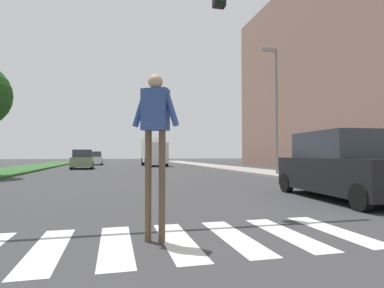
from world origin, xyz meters
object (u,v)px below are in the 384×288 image
(pedestrian_performer, at_px, (155,130))
(sedan_distant, at_px, (95,159))
(suv_crossing, at_px, (342,167))
(truck_box_delivery, at_px, (154,151))
(sedan_midblock, at_px, (82,160))
(street_lamp_right, at_px, (275,99))

(pedestrian_performer, relative_size, sedan_distant, 0.58)
(suv_crossing, distance_m, truck_box_delivery, 27.47)
(sedan_midblock, bearing_deg, street_lamp_right, -47.01)
(sedan_midblock, relative_size, sedan_distant, 1.02)
(truck_box_delivery, bearing_deg, suv_crossing, -85.48)
(sedan_distant, height_order, truck_box_delivery, truck_box_delivery)
(sedan_midblock, distance_m, truck_box_delivery, 8.86)
(sedan_distant, bearing_deg, sedan_midblock, -92.28)
(pedestrian_performer, distance_m, truck_box_delivery, 30.80)
(street_lamp_right, xyz_separation_m, sedan_distant, (-11.67, 23.71, -3.83))
(suv_crossing, xyz_separation_m, truck_box_delivery, (-2.16, 27.38, 0.70))
(suv_crossing, bearing_deg, sedan_distant, 105.02)
(sedan_midblock, xyz_separation_m, truck_box_delivery, (7.08, 5.26, 0.84))
(pedestrian_performer, relative_size, suv_crossing, 0.53)
(pedestrian_performer, height_order, sedan_distant, pedestrian_performer)
(pedestrian_performer, bearing_deg, street_lamp_right, 54.73)
(sedan_midblock, bearing_deg, pedestrian_performer, -82.41)
(sedan_distant, bearing_deg, truck_box_delivery, -39.46)
(street_lamp_right, bearing_deg, sedan_distant, 116.21)
(street_lamp_right, xyz_separation_m, suv_crossing, (-2.86, -9.14, -3.66))
(suv_crossing, relative_size, truck_box_delivery, 0.76)
(suv_crossing, xyz_separation_m, sedan_midblock, (-9.24, 22.12, -0.14))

